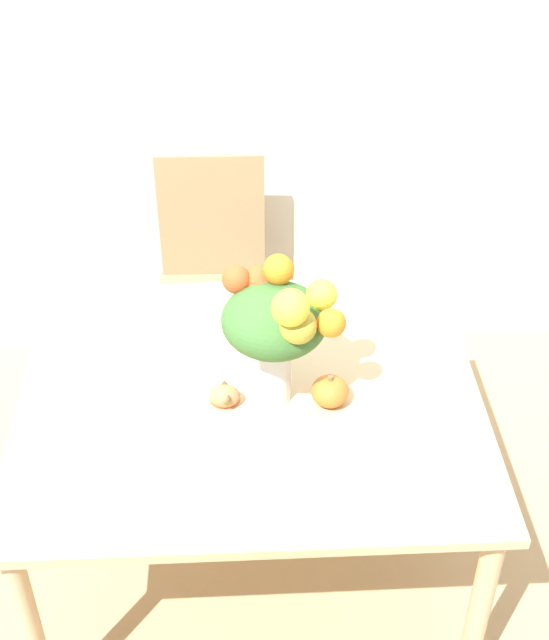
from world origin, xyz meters
TOP-DOWN VIEW (x-y plane):
  - ground_plane at (0.00, 0.00)m, footprint 12.00×12.00m
  - wall_back at (0.00, 1.19)m, footprint 8.00×0.06m
  - dining_table at (0.00, 0.00)m, footprint 1.31×1.11m
  - flower_vase at (0.08, -0.02)m, footprint 0.32×0.33m
  - pumpkin at (0.22, -0.05)m, footprint 0.11×0.11m
  - turkey_figurine at (-0.07, -0.03)m, footprint 0.09×0.12m
  - dining_chair_near_window at (-0.12, 0.89)m, footprint 0.43×0.43m

SIDE VIEW (x-z plane):
  - ground_plane at x=0.00m, z-range 0.00..0.00m
  - dining_chair_near_window at x=-0.12m, z-range 0.01..0.98m
  - dining_table at x=0.00m, z-range 0.28..1.02m
  - turkey_figurine at x=-0.07m, z-range 0.73..0.80m
  - pumpkin at x=0.22m, z-range 0.73..0.82m
  - flower_vase at x=0.08m, z-range 0.78..1.23m
  - wall_back at x=0.00m, z-range 0.00..2.70m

